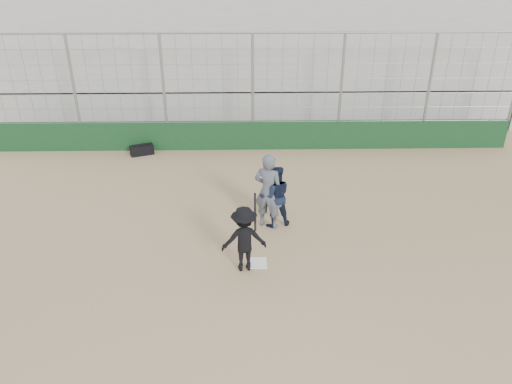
{
  "coord_description": "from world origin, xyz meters",
  "views": [
    {
      "loc": [
        -0.22,
        -9.54,
        6.84
      ],
      "look_at": [
        0.0,
        1.4,
        1.15
      ],
      "focal_mm": 35.0,
      "sensor_mm": 36.0,
      "label": 1
    }
  ],
  "objects_px": {
    "catcher_crouched": "(275,206)",
    "umpire": "(268,195)",
    "batter_at_plate": "(244,239)",
    "equipment_bag": "(142,150)"
  },
  "relations": [
    {
      "from": "catcher_crouched",
      "to": "equipment_bag",
      "type": "distance_m",
      "value": 6.52
    },
    {
      "from": "catcher_crouched",
      "to": "umpire",
      "type": "xyz_separation_m",
      "value": [
        -0.18,
        -0.01,
        0.35
      ]
    },
    {
      "from": "batter_at_plate",
      "to": "equipment_bag",
      "type": "distance_m",
      "value": 7.61
    },
    {
      "from": "batter_at_plate",
      "to": "umpire",
      "type": "distance_m",
      "value": 1.96
    },
    {
      "from": "catcher_crouched",
      "to": "equipment_bag",
      "type": "height_order",
      "value": "catcher_crouched"
    },
    {
      "from": "catcher_crouched",
      "to": "batter_at_plate",
      "type": "bearing_deg",
      "value": -113.0
    },
    {
      "from": "catcher_crouched",
      "to": "equipment_bag",
      "type": "relative_size",
      "value": 1.34
    },
    {
      "from": "batter_at_plate",
      "to": "umpire",
      "type": "height_order",
      "value": "umpire"
    },
    {
      "from": "batter_at_plate",
      "to": "equipment_bag",
      "type": "bearing_deg",
      "value": 117.97
    },
    {
      "from": "catcher_crouched",
      "to": "umpire",
      "type": "distance_m",
      "value": 0.39
    }
  ]
}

